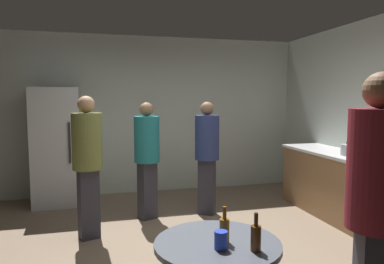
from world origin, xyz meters
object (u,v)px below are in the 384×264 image
(wine_bottle_on_counter, at_px, (369,149))
(person_in_teal_shirt, at_px, (147,152))
(refrigerator, at_px, (57,147))
(plastic_cup_blue, at_px, (221,240))
(person_in_navy_shirt, at_px, (207,149))
(beer_bottle_brown, at_px, (255,237))
(beer_bottle_amber, at_px, (224,229))
(person_in_maroon_shirt, at_px, (376,200))
(kettle, at_px, (347,150))
(person_in_olive_shirt, at_px, (87,156))
(foreground_table, at_px, (217,258))

(wine_bottle_on_counter, distance_m, person_in_teal_shirt, 2.82)
(refrigerator, xyz_separation_m, plastic_cup_blue, (1.33, -3.83, -0.11))
(person_in_navy_shirt, distance_m, person_in_teal_shirt, 0.84)
(refrigerator, relative_size, beer_bottle_brown, 7.83)
(beer_bottle_brown, height_order, plastic_cup_blue, beer_bottle_brown)
(beer_bottle_amber, distance_m, person_in_maroon_shirt, 0.91)
(wine_bottle_on_counter, height_order, beer_bottle_brown, wine_bottle_on_counter)
(refrigerator, distance_m, plastic_cup_blue, 4.06)
(person_in_navy_shirt, xyz_separation_m, person_in_teal_shirt, (-0.84, 0.01, -0.00))
(plastic_cup_blue, distance_m, person_in_navy_shirt, 2.90)
(kettle, xyz_separation_m, person_in_teal_shirt, (-2.51, 0.82, -0.05))
(person_in_maroon_shirt, bearing_deg, kettle, -101.83)
(kettle, bearing_deg, person_in_maroon_shirt, -124.82)
(refrigerator, relative_size, person_in_teal_shirt, 1.14)
(kettle, bearing_deg, plastic_cup_blue, -140.61)
(plastic_cup_blue, distance_m, person_in_olive_shirt, 2.44)
(wine_bottle_on_counter, relative_size, beer_bottle_brown, 1.35)
(refrigerator, height_order, plastic_cup_blue, refrigerator)
(foreground_table, height_order, person_in_maroon_shirt, person_in_maroon_shirt)
(wine_bottle_on_counter, xyz_separation_m, person_in_maroon_shirt, (-1.65, -1.96, 0.03))
(kettle, height_order, plastic_cup_blue, kettle)
(person_in_olive_shirt, bearing_deg, person_in_maroon_shirt, 14.99)
(refrigerator, distance_m, wine_bottle_on_counter, 4.40)
(kettle, bearing_deg, foreground_table, -141.99)
(refrigerator, height_order, foreground_table, refrigerator)
(beer_bottle_amber, relative_size, person_in_maroon_shirt, 0.13)
(beer_bottle_amber, height_order, person_in_teal_shirt, person_in_teal_shirt)
(refrigerator, xyz_separation_m, foreground_table, (1.35, -3.73, -0.27))
(plastic_cup_blue, bearing_deg, beer_bottle_amber, 58.55)
(beer_bottle_amber, bearing_deg, plastic_cup_blue, -121.45)
(foreground_table, bearing_deg, refrigerator, 109.90)
(plastic_cup_blue, bearing_deg, beer_bottle_brown, -21.16)
(kettle, distance_m, beer_bottle_amber, 3.04)
(beer_bottle_brown, bearing_deg, wine_bottle_on_counter, 37.36)
(foreground_table, relative_size, beer_bottle_amber, 3.48)
(refrigerator, bearing_deg, person_in_olive_shirt, -72.16)
(refrigerator, height_order, person_in_olive_shirt, refrigerator)
(kettle, xyz_separation_m, person_in_navy_shirt, (-1.67, 0.80, -0.04))
(beer_bottle_amber, distance_m, plastic_cup_blue, 0.11)
(foreground_table, distance_m, person_in_teal_shirt, 2.72)
(person_in_olive_shirt, bearing_deg, person_in_navy_shirt, 89.08)
(person_in_navy_shirt, bearing_deg, person_in_teal_shirt, -58.07)
(refrigerator, distance_m, person_in_navy_shirt, 2.34)
(refrigerator, bearing_deg, person_in_navy_shirt, -26.45)
(person_in_maroon_shirt, bearing_deg, foreground_table, -0.75)
(beer_bottle_brown, relative_size, plastic_cup_blue, 2.09)
(refrigerator, distance_m, kettle, 4.19)
(kettle, bearing_deg, person_in_navy_shirt, 154.31)
(person_in_maroon_shirt, bearing_deg, beer_bottle_amber, -0.52)
(foreground_table, bearing_deg, person_in_olive_shirt, 111.34)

